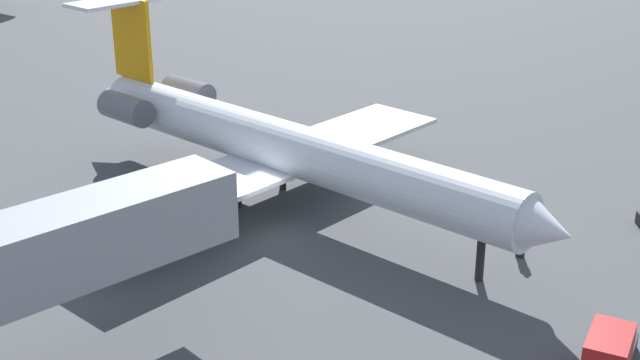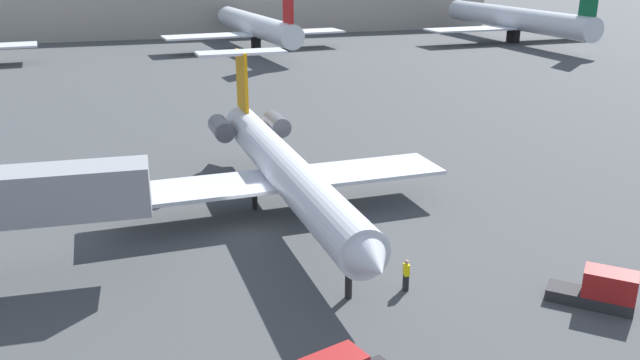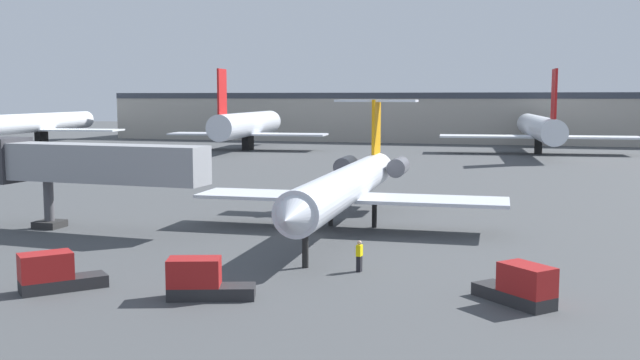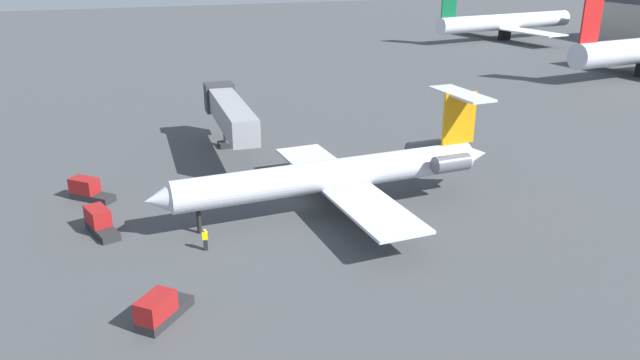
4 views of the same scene
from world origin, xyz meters
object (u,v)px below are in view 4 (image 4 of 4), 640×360
regional_jet (342,173)px  baggage_tug_trailing (160,310)px  parked_airliner_west_end (505,22)px  ground_crew_marshaller (205,239)px  baggage_tug_spare (100,222)px  jet_bridge (229,111)px  baggage_tug_lead (88,190)px

regional_jet → baggage_tug_trailing: bearing=-54.3°
baggage_tug_trailing → parked_airliner_west_end: bearing=135.4°
ground_crew_marshaller → baggage_tug_spare: size_ratio=0.40×
parked_airliner_west_end → baggage_tug_spare: bearing=-50.2°
jet_bridge → baggage_tug_lead: 17.20m
baggage_tug_trailing → baggage_tug_spare: bearing=-168.6°
regional_jet → parked_airliner_west_end: 110.98m
regional_jet → baggage_tug_lead: (-9.84, -20.00, -2.45)m
ground_crew_marshaller → baggage_tug_spare: bearing=-129.7°
regional_jet → ground_crew_marshaller: 12.90m
regional_jet → baggage_tug_lead: size_ratio=7.86×
jet_bridge → ground_crew_marshaller: size_ratio=10.24×
baggage_tug_lead → parked_airliner_west_end: bearing=126.8°
ground_crew_marshaller → baggage_tug_lead: (-13.29, -7.81, -0.02)m
baggage_tug_lead → parked_airliner_west_end: parked_airliner_west_end is taller
baggage_tug_spare → ground_crew_marshaller: bearing=50.3°
jet_bridge → parked_airliner_west_end: (-63.21, 80.92, -0.52)m
ground_crew_marshaller → parked_airliner_west_end: bearing=134.0°
baggage_tug_spare → jet_bridge: bearing=138.6°
jet_bridge → baggage_tug_spare: size_ratio=4.09×
baggage_tug_lead → baggage_tug_spare: 7.45m
ground_crew_marshaller → baggage_tug_lead: 15.41m
jet_bridge → baggage_tug_trailing: (29.93, -10.96, -3.83)m
baggage_tug_trailing → baggage_tug_spare: 14.51m
ground_crew_marshaller → baggage_tug_lead: bearing=-149.6°
baggage_tug_lead → baggage_tug_trailing: size_ratio=1.00×
regional_jet → ground_crew_marshaller: size_ratio=17.97×
jet_bridge → baggage_tug_lead: jet_bridge is taller
jet_bridge → baggage_tug_spare: bearing=-41.4°
baggage_tug_trailing → regional_jet: bearing=125.7°
ground_crew_marshaller → parked_airliner_west_end: size_ratio=0.04×
regional_jet → jet_bridge: size_ratio=1.75×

